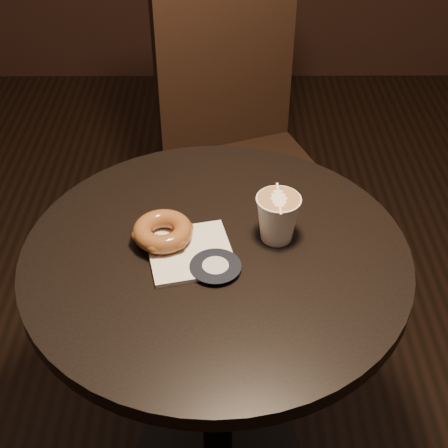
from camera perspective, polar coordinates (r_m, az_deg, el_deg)
The scene contains 5 objects.
cafe_table at distance 1.26m, azimuth -0.68°, elevation -9.16°, with size 0.70×0.70×0.75m.
chair at distance 1.82m, azimuth 1.13°, elevation 8.79°, with size 0.52×0.52×1.03m.
pastry_bag at distance 1.11m, azimuth -3.11°, elevation -2.59°, with size 0.15×0.15×0.01m, color silver.
doughnut at distance 1.12m, azimuth -5.62°, elevation -0.66°, with size 0.11×0.11×0.03m, color brown.
latte_cup at distance 1.12m, azimuth 4.91°, elevation 0.53°, with size 0.08×0.08×0.09m, color white, non-canonical shape.
Camera 1 is at (0.01, -0.84, 1.49)m, focal length 50.00 mm.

